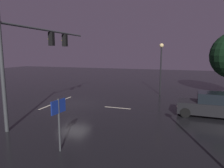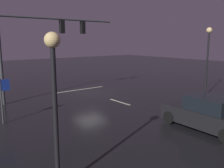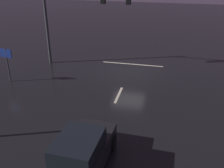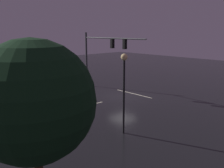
{
  "view_description": "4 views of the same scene",
  "coord_description": "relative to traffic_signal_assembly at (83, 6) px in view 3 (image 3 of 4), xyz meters",
  "views": [
    {
      "loc": [
        15.46,
        8.7,
        4.43
      ],
      "look_at": [
        0.2,
        3.59,
        1.97
      ],
      "focal_mm": 32.9,
      "sensor_mm": 36.0,
      "label": 1
    },
    {
      "loc": [
        10.94,
        17.09,
        4.4
      ],
      "look_at": [
        0.46,
        3.64,
        1.33
      ],
      "focal_mm": 38.92,
      "sensor_mm": 36.0,
      "label": 2
    },
    {
      "loc": [
        -2.92,
        18.34,
        7.59
      ],
      "look_at": [
        0.25,
        4.78,
        1.1
      ],
      "focal_mm": 41.55,
      "sensor_mm": 36.0,
      "label": 3
    },
    {
      "loc": [
        -17.18,
        17.88,
        6.78
      ],
      "look_at": [
        -1.19,
        2.7,
        1.95
      ],
      "focal_mm": 38.9,
      "sensor_mm": 36.0,
      "label": 4
    }
  ],
  "objects": [
    {
      "name": "ground_plane",
      "position": [
        -3.72,
        0.52,
        -4.7
      ],
      "size": [
        80.0,
        80.0,
        0.0
      ],
      "primitive_type": "plane",
      "color": "black"
    },
    {
      "name": "lane_dash_mid",
      "position": [
        -3.72,
        10.52,
        -4.7
      ],
      "size": [
        0.16,
        2.2,
        0.01
      ],
      "primitive_type": "cube",
      "rotation": [
        0.0,
        0.0,
        1.57
      ],
      "color": "beige",
      "rests_on": "ground_plane"
    },
    {
      "name": "route_sign",
      "position": [
        4.17,
        4.19,
        -2.95
      ],
      "size": [
        0.9,
        0.18,
        2.43
      ],
      "color": "#383A3D",
      "rests_on": "ground_plane"
    },
    {
      "name": "lane_dash_far",
      "position": [
        -3.72,
        4.52,
        -4.7
      ],
      "size": [
        0.16,
        2.2,
        0.01
      ],
      "primitive_type": "cube",
      "rotation": [
        0.0,
        0.0,
        1.57
      ],
      "color": "beige",
      "rests_on": "ground_plane"
    },
    {
      "name": "car_approaching",
      "position": [
        -3.62,
        11.35,
        -3.9
      ],
      "size": [
        2.05,
        4.43,
        1.7
      ],
      "color": "black",
      "rests_on": "ground_plane"
    },
    {
      "name": "stop_bar",
      "position": [
        -3.72,
        -1.19,
        -4.7
      ],
      "size": [
        5.0,
        0.16,
        0.01
      ],
      "primitive_type": "cube",
      "color": "beige",
      "rests_on": "ground_plane"
    },
    {
      "name": "traffic_signal_assembly",
      "position": [
        0.0,
        0.0,
        0.0
      ],
      "size": [
        9.42,
        0.47,
        6.63
      ],
      "color": "#383A3D",
      "rests_on": "ground_plane"
    }
  ]
}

